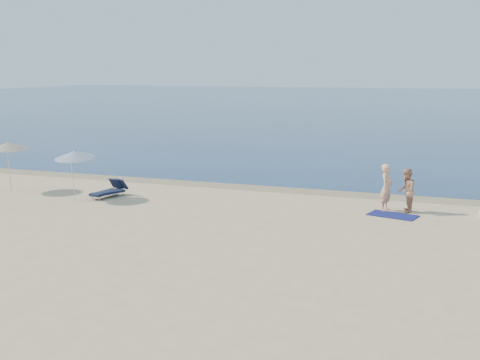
# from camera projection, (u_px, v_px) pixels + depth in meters

# --- Properties ---
(sea) EXTENTS (240.00, 160.00, 0.01)m
(sea) POSITION_uv_depth(u_px,v_px,m) (420.00, 103.00, 102.92)
(sea) COLOR #0D2450
(sea) RESTS_ON ground
(wet_sand_strip) EXTENTS (240.00, 1.60, 0.00)m
(wet_sand_strip) POSITION_uv_depth(u_px,v_px,m) (327.00, 193.00, 28.19)
(wet_sand_strip) COLOR #847254
(wet_sand_strip) RESTS_ON ground
(person_left) EXTENTS (0.60, 0.79, 1.94)m
(person_left) POSITION_uv_depth(u_px,v_px,m) (387.00, 188.00, 24.40)
(person_left) COLOR #E09F7E
(person_left) RESTS_ON ground
(person_right) EXTENTS (0.71, 0.90, 1.79)m
(person_right) POSITION_uv_depth(u_px,v_px,m) (406.00, 191.00, 24.15)
(person_right) COLOR tan
(person_right) RESTS_ON ground
(beach_towel) EXTENTS (2.07, 1.49, 0.03)m
(beach_towel) POSITION_uv_depth(u_px,v_px,m) (393.00, 215.00, 23.76)
(beach_towel) COLOR #0F124D
(beach_towel) RESTS_ON ground
(umbrella_near) EXTENTS (1.88, 1.90, 2.30)m
(umbrella_near) POSITION_uv_depth(u_px,v_px,m) (75.00, 155.00, 26.41)
(umbrella_near) COLOR silver
(umbrella_near) RESTS_ON ground
(umbrella_far) EXTENTS (2.05, 2.06, 2.44)m
(umbrella_far) POSITION_uv_depth(u_px,v_px,m) (9.00, 146.00, 28.24)
(umbrella_far) COLOR silver
(umbrella_far) RESTS_ON ground
(lounger_left) EXTENTS (0.81, 1.79, 0.76)m
(lounger_left) POSITION_uv_depth(u_px,v_px,m) (107.00, 191.00, 27.18)
(lounger_left) COLOR #121932
(lounger_left) RESTS_ON ground
(lounger_right) EXTENTS (1.20, 1.83, 0.77)m
(lounger_right) POSITION_uv_depth(u_px,v_px,m) (110.00, 191.00, 27.17)
(lounger_right) COLOR #131B34
(lounger_right) RESTS_ON ground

